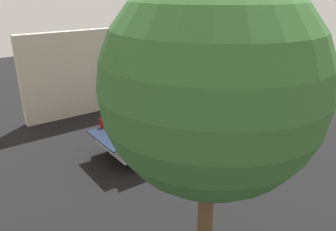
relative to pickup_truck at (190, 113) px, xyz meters
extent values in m
plane|color=black|center=(-0.36, 0.00, -0.97)|extent=(40.00, 40.00, 0.00)
cube|color=#162138|center=(-0.36, 0.00, -0.35)|extent=(5.50, 1.92, 0.46)
cube|color=black|center=(-1.56, 0.00, -0.10)|extent=(2.80, 1.80, 0.04)
cube|color=#162138|center=(-1.56, 0.93, 0.13)|extent=(2.80, 0.06, 0.50)
cube|color=#162138|center=(-1.56, -0.93, 0.13)|extent=(2.80, 0.06, 0.50)
cube|color=#162138|center=(-0.19, 0.00, 0.13)|extent=(0.06, 1.80, 0.50)
cube|color=#162138|center=(-3.23, 0.00, -0.10)|extent=(0.55, 1.80, 0.04)
cube|color=#B2B2B7|center=(-0.78, 0.00, 0.40)|extent=(1.25, 1.92, 0.04)
cube|color=#162138|center=(0.99, 0.00, 0.13)|extent=(2.30, 1.92, 0.50)
cube|color=#2D3842|center=(0.89, 0.00, 0.64)|extent=(1.94, 1.76, 0.51)
cube|color=#162138|center=(2.34, 0.00, 0.07)|extent=(0.40, 1.82, 0.38)
cube|color=#B2B2B7|center=(-3.08, 0.00, -0.45)|extent=(0.24, 1.92, 0.24)
cube|color=red|center=(-2.98, 0.88, 0.06)|extent=(0.06, 0.20, 0.28)
cube|color=red|center=(-2.98, -0.88, 0.06)|extent=(0.06, 0.20, 0.28)
cylinder|color=black|center=(1.39, 0.88, -0.55)|extent=(0.82, 0.30, 0.82)
cylinder|color=black|center=(1.39, -0.88, -0.55)|extent=(0.82, 0.30, 0.82)
cylinder|color=black|center=(-2.11, 0.88, -0.55)|extent=(0.82, 0.30, 0.82)
cylinder|color=black|center=(-2.11, -0.88, -0.55)|extent=(0.82, 0.30, 0.82)
cube|color=#335170|center=(-2.16, 0.45, 0.13)|extent=(0.40, 0.55, 0.41)
cube|color=#23394E|center=(-2.16, 0.45, 0.36)|extent=(0.44, 0.59, 0.05)
ellipsoid|color=#283351|center=(-2.34, -0.08, 0.18)|extent=(0.20, 0.32, 0.51)
ellipsoid|color=#283351|center=(-2.45, -0.08, 0.10)|extent=(0.09, 0.22, 0.23)
ellipsoid|color=#283351|center=(-2.25, -0.53, 0.17)|extent=(0.20, 0.37, 0.49)
ellipsoid|color=#283351|center=(-2.36, -0.53, 0.09)|extent=(0.09, 0.26, 0.22)
cube|color=#84705B|center=(-0.78, 0.00, 0.63)|extent=(0.95, 1.94, 0.42)
cube|color=#84705B|center=(-1.18, 0.00, 1.04)|extent=(0.16, 1.94, 0.40)
cube|color=#84705B|center=(-0.73, 0.87, 0.95)|extent=(0.71, 0.20, 0.22)
cube|color=#84705B|center=(-0.73, -0.87, 0.95)|extent=(0.71, 0.20, 0.22)
cube|color=yellow|center=(-0.78, 0.43, 1.25)|extent=(1.05, 0.03, 0.02)
cube|color=yellow|center=(-0.78, -0.44, 1.25)|extent=(1.05, 0.03, 0.02)
cube|color=beige|center=(-0.26, 4.74, 0.79)|extent=(8.41, 0.36, 3.52)
sphere|color=#36662F|center=(-4.33, -5.47, 3.02)|extent=(2.82, 2.82, 2.82)
camera|label=1|loc=(-7.10, -8.30, 4.16)|focal=35.22mm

